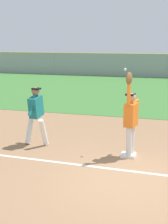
# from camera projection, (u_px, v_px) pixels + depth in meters

# --- Properties ---
(ground_plane) EXTENTS (71.43, 71.43, 0.00)m
(ground_plane) POSITION_uv_depth(u_px,v_px,m) (125.00, 182.00, 7.74)
(ground_plane) COLOR #936D4C
(first_base) EXTENTS (0.39, 0.39, 0.08)m
(first_base) POSITION_uv_depth(u_px,v_px,m) (128.00, 155.00, 9.41)
(first_base) COLOR white
(first_base) RESTS_ON ground_plane
(fielder) EXTENTS (0.33, 0.90, 2.28)m
(fielder) POSITION_uv_depth(u_px,v_px,m) (131.00, 116.00, 9.13)
(fielder) COLOR silver
(fielder) RESTS_ON ground_plane
(runner) EXTENTS (0.73, 0.85, 1.72)m
(runner) POSITION_uv_depth(u_px,v_px,m) (36.00, 112.00, 10.26)
(runner) COLOR white
(runner) RESTS_ON ground_plane
(baseball) EXTENTS (0.07, 0.07, 0.07)m
(baseball) POSITION_uv_depth(u_px,v_px,m) (125.00, 69.00, 9.34)
(baseball) COLOR white
(parked_car_white) EXTENTS (4.58, 2.49, 1.25)m
(parked_car_white) POSITION_uv_depth(u_px,v_px,m) (79.00, 64.00, 34.06)
(parked_car_white) COLOR white
(parked_car_white) RESTS_ON ground_plane
(parked_car_silver) EXTENTS (4.46, 2.22, 1.25)m
(parked_car_silver) POSITION_uv_depth(u_px,v_px,m) (127.00, 65.00, 32.98)
(parked_car_silver) COLOR #B7B7BC
(parked_car_silver) RESTS_ON ground_plane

